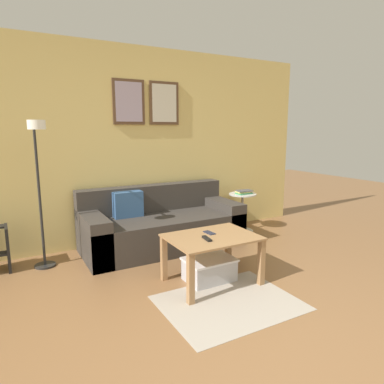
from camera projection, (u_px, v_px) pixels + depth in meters
ground_plane at (282, 371)px, 2.16m from camera, size 16.00×16.00×0.00m
wall_back at (126, 146)px, 4.47m from camera, size 5.60×0.09×2.55m
area_rug at (229, 303)px, 3.00m from camera, size 1.17×0.91×0.01m
couch at (161, 226)px, 4.39m from camera, size 2.00×0.86×0.77m
coffee_table at (212, 245)px, 3.34m from camera, size 0.86×0.63×0.48m
storage_bin at (209, 269)px, 3.44m from camera, size 0.49×0.35×0.23m
floor_lamp at (39, 175)px, 3.48m from camera, size 0.22×0.50×1.59m
side_table at (242, 209)px, 5.05m from camera, size 0.40×0.40×0.57m
book_stack at (244, 192)px, 4.99m from camera, size 0.24×0.17×0.05m
remote_control at (207, 239)px, 3.22m from camera, size 0.06×0.15×0.02m
cell_phone at (209, 233)px, 3.42m from camera, size 0.07×0.14×0.01m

